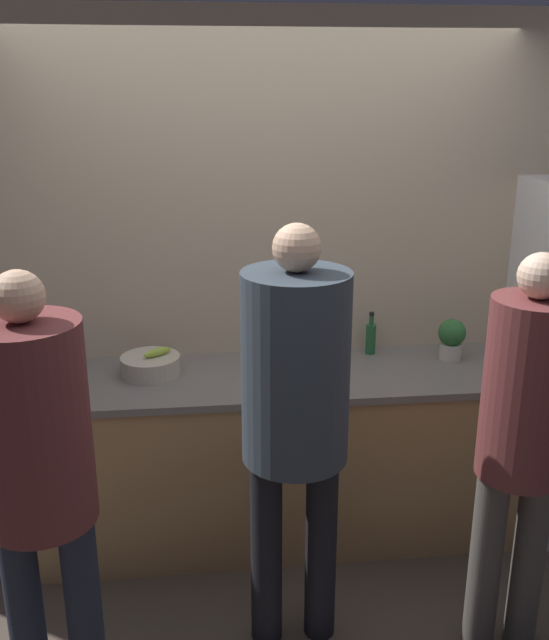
% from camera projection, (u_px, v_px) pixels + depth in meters
% --- Properties ---
extents(ground_plane, '(14.00, 14.00, 0.00)m').
position_uv_depth(ground_plane, '(278.00, 575.00, 3.43)').
color(ground_plane, '#4C4238').
extents(wall_back, '(5.20, 0.06, 2.60)m').
position_uv_depth(wall_back, '(262.00, 276.00, 3.69)').
color(wall_back, '#C6B293').
rests_on(wall_back, ground_plane).
extents(counter, '(2.49, 0.69, 0.89)m').
position_uv_depth(counter, '(270.00, 453.00, 3.65)').
color(counter, tan).
rests_on(counter, ground_plane).
extents(person_left, '(0.38, 0.38, 1.70)m').
position_uv_depth(person_left, '(37.00, 463.00, 2.40)').
color(person_left, '#232838').
rests_on(person_left, ground_plane).
extents(person_center, '(0.41, 0.41, 1.78)m').
position_uv_depth(person_center, '(295.00, 399.00, 2.72)').
color(person_center, black).
rests_on(person_center, ground_plane).
extents(person_right, '(0.33, 0.33, 1.68)m').
position_uv_depth(person_right, '(523.00, 431.00, 2.70)').
color(person_right, '#4C4742').
rests_on(person_right, ground_plane).
extents(fruit_bowl, '(0.29, 0.29, 0.13)m').
position_uv_depth(fruit_bowl, '(151.00, 365.00, 3.47)').
color(fruit_bowl, beige).
rests_on(fruit_bowl, counter).
extents(utensil_crock, '(0.12, 0.12, 0.29)m').
position_uv_depth(utensil_crock, '(40.00, 358.00, 3.52)').
color(utensil_crock, silver).
rests_on(utensil_crock, counter).
extents(bottle_green, '(0.05, 0.05, 0.23)m').
position_uv_depth(bottle_green, '(371.00, 337.00, 3.73)').
color(bottle_green, '#236033').
rests_on(bottle_green, counter).
extents(cup_red, '(0.07, 0.07, 0.09)m').
position_uv_depth(cup_red, '(314.00, 376.00, 3.35)').
color(cup_red, '#A33D33').
rests_on(cup_red, counter).
extents(potted_plant, '(0.14, 0.14, 0.22)m').
position_uv_depth(potted_plant, '(452.00, 338.00, 3.65)').
color(potted_plant, beige).
rests_on(potted_plant, counter).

